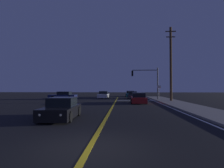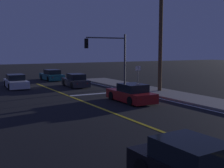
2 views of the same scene
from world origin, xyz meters
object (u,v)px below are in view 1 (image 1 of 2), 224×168
at_px(car_side_waiting_navy, 63,96).
at_px(car_parked_curb_red, 138,99).
at_px(car_distant_tail_teal, 130,94).
at_px(traffic_signal_near_right, 148,78).
at_px(street_sign_corner, 159,90).
at_px(car_lead_oncoming_black, 62,109).
at_px(car_far_approaching_white, 104,95).
at_px(utility_pole_right, 171,63).
at_px(car_mid_block_charcoal, 133,95).

bearing_deg(car_side_waiting_navy, car_parked_curb_red, -119.82).
distance_m(car_distant_tail_teal, traffic_signal_near_right, 11.44).
distance_m(car_side_waiting_navy, street_sign_corner, 16.29).
bearing_deg(traffic_signal_near_right, street_sign_corner, 115.73).
xyz_separation_m(car_distant_tail_teal, street_sign_corner, (3.84, -13.55, 1.02)).
distance_m(car_side_waiting_navy, car_lead_oncoming_black, 21.16).
relative_size(car_far_approaching_white, car_distant_tail_teal, 0.99).
xyz_separation_m(car_side_waiting_navy, car_distant_tail_teal, (12.02, 10.01, -0.00)).
height_order(traffic_signal_near_right, utility_pole_right, utility_pole_right).
bearing_deg(traffic_signal_near_right, car_mid_block_charcoal, -54.94).
bearing_deg(utility_pole_right, street_sign_corner, 134.88).
bearing_deg(car_far_approaching_white, car_mid_block_charcoal, 161.88).
height_order(car_distant_tail_teal, utility_pole_right, utility_pole_right).
bearing_deg(car_side_waiting_navy, utility_pole_right, -103.76).
bearing_deg(car_mid_block_charcoal, car_distant_tail_teal, 94.25).
distance_m(car_lead_oncoming_black, utility_pole_right, 19.25).
bearing_deg(traffic_signal_near_right, car_lead_oncoming_black, 67.56).
bearing_deg(car_lead_oncoming_black, street_sign_corner, -122.14).
xyz_separation_m(car_parked_curb_red, car_distant_tail_teal, (-0.38, 17.78, 0.00)).
bearing_deg(car_side_waiting_navy, car_far_approaching_white, -53.11).
height_order(car_far_approaching_white, traffic_signal_near_right, traffic_signal_near_right).
relative_size(car_distant_tail_teal, traffic_signal_near_right, 0.87).
relative_size(car_far_approaching_white, car_mid_block_charcoal, 1.05).
bearing_deg(street_sign_corner, traffic_signal_near_right, 115.73).
bearing_deg(car_lead_oncoming_black, car_distant_tail_teal, -103.09).
height_order(car_parked_curb_red, traffic_signal_near_right, traffic_signal_near_right).
distance_m(car_parked_curb_red, car_distant_tail_teal, 17.78).
height_order(car_far_approaching_white, utility_pole_right, utility_pole_right).
bearing_deg(car_parked_curb_red, car_lead_oncoming_black, -114.71).
bearing_deg(street_sign_corner, car_lead_oncoming_black, -119.42).
height_order(traffic_signal_near_right, street_sign_corner, traffic_signal_near_right).
xyz_separation_m(car_side_waiting_navy, utility_pole_right, (17.26, -4.95, 4.89)).
relative_size(car_far_approaching_white, car_parked_curb_red, 1.03).
relative_size(car_mid_block_charcoal, street_sign_corner, 1.82).
bearing_deg(car_far_approaching_white, car_side_waiting_navy, 36.33).
xyz_separation_m(car_side_waiting_navy, car_parked_curb_red, (12.41, -7.77, -0.00)).
height_order(car_side_waiting_navy, car_distant_tail_teal, same).
bearing_deg(car_mid_block_charcoal, car_side_waiting_navy, -165.36).
height_order(car_mid_block_charcoal, street_sign_corner, street_sign_corner).
bearing_deg(utility_pole_right, car_far_approaching_white, 138.25).
bearing_deg(car_side_waiting_navy, street_sign_corner, -100.36).
relative_size(traffic_signal_near_right, utility_pole_right, 0.50).
bearing_deg(street_sign_corner, car_mid_block_charcoal, 120.99).
height_order(car_side_waiting_navy, car_far_approaching_white, same).
bearing_deg(car_distant_tail_teal, car_parked_curb_red, -89.05).
bearing_deg(car_distant_tail_teal, utility_pole_right, -70.98).
xyz_separation_m(utility_pole_right, street_sign_corner, (-1.40, 1.41, -3.87)).
height_order(car_far_approaching_white, car_lead_oncoming_black, same).
bearing_deg(car_parked_curb_red, utility_pole_right, 30.90).
xyz_separation_m(car_mid_block_charcoal, traffic_signal_near_right, (2.31, -3.29, 3.01)).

